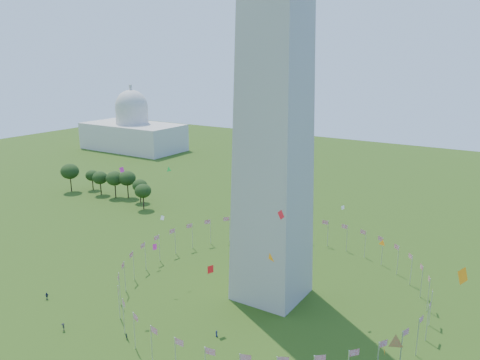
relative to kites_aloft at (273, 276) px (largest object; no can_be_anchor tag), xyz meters
name	(u,v)px	position (x,y,z in m)	size (l,w,h in m)	color
flag_ring	(271,279)	(-14.53, 26.41, -15.92)	(80.24, 80.24, 9.00)	silver
capitol_building	(132,116)	(-194.53, 156.41, 2.58)	(70.00, 35.00, 46.00)	beige
kites_aloft	(273,276)	(0.00, 0.00, 0.00)	(91.26, 72.59, 34.25)	orange
tree_line_west	(109,185)	(-121.60, 67.02, -14.57)	(56.13, 16.19, 13.28)	#254316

